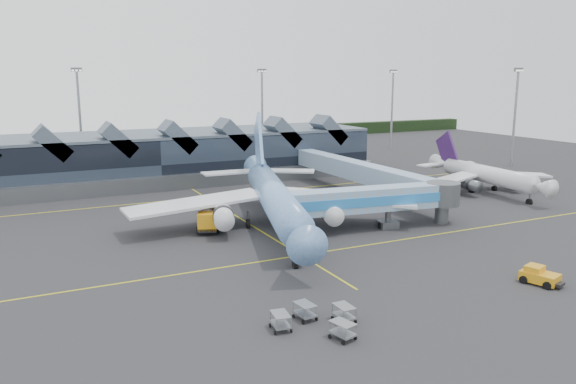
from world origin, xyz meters
name	(u,v)px	position (x,y,z in m)	size (l,w,h in m)	color
ground	(272,238)	(0.00, 0.00, 0.00)	(260.00, 260.00, 0.00)	#242426
taxi_stripes	(244,221)	(0.00, 10.00, 0.01)	(120.00, 60.00, 0.01)	gold
tree_line_far	(121,139)	(0.00, 110.00, 2.00)	(260.00, 4.00, 4.00)	black
terminal	(150,157)	(-5.07, 47.35, 4.88)	(90.00, 22.25, 12.52)	black
light_masts	(243,111)	(21.00, 62.80, 12.49)	(132.40, 42.56, 22.45)	gray
main_airliner	(273,195)	(2.55, 5.28, 4.45)	(39.30, 46.23, 15.15)	#5F80C0
regional_jet	(484,174)	(46.79, 10.57, 3.27)	(27.46, 30.00, 10.29)	silver
jet_bridge	(381,200)	(15.17, -2.24, 4.06)	(27.35, 7.42, 5.95)	#7FACD4
fuel_truck	(209,214)	(-5.58, 8.71, 1.85)	(5.69, 9.65, 3.29)	black
pushback_tug	(539,276)	(17.40, -26.57, 0.79)	(3.37, 4.33, 1.75)	orange
baggage_carts	(318,318)	(-7.52, -25.58, 0.80)	(7.07, 6.83, 1.42)	gray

